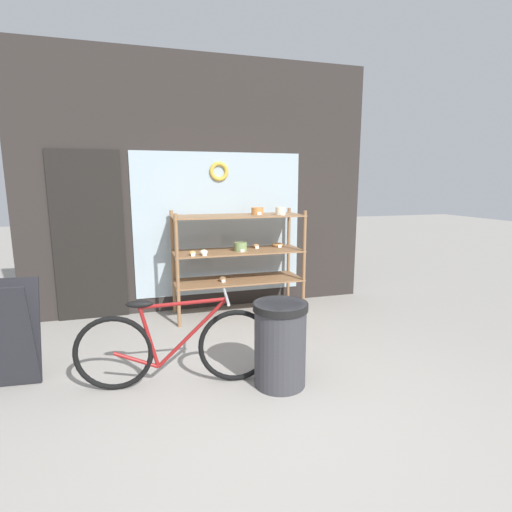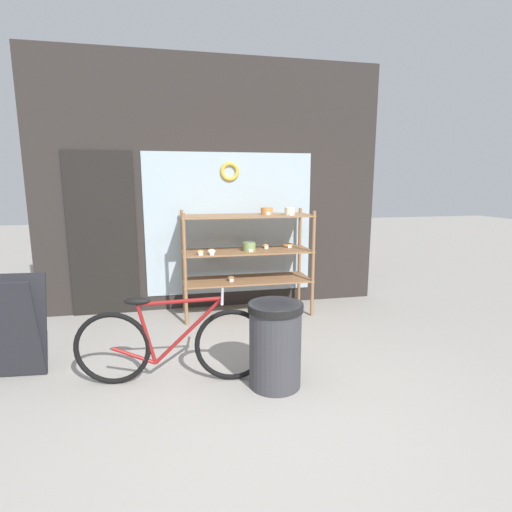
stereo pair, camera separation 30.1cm
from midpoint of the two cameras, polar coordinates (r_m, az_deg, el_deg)
name	(u,v)px [view 2 (the right image)]	position (r m, az deg, el deg)	size (l,w,h in m)	color
ground_plane	(260,417)	(3.19, 3.55, -22.00)	(30.00, 30.00, 0.00)	gray
storefront_facade	(211,190)	(5.42, -4.85, 9.36)	(4.60, 0.13, 3.31)	#2D2826
display_case	(249,249)	(5.14, 0.62, 0.96)	(1.65, 0.59, 1.40)	#8E6642
bicycle	(172,344)	(3.55, -9.53, -12.31)	(1.65, 0.46, 0.78)	black
sandwich_board	(12,328)	(4.07, -29.69, -8.92)	(0.53, 0.42, 0.90)	#232328
trash_bin	(275,342)	(3.44, 5.32, -12.15)	(0.46, 0.46, 0.73)	#38383D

